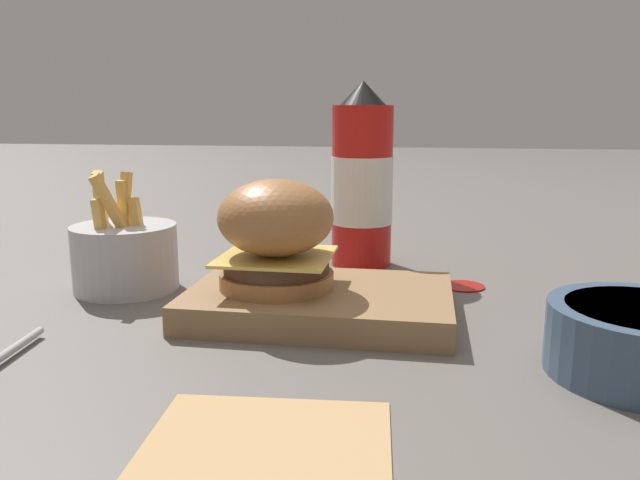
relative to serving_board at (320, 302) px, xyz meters
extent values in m
plane|color=#5B5651|center=(-0.01, -0.04, -0.01)|extent=(6.00, 6.00, 0.00)
cube|color=olive|center=(0.00, 0.00, 0.00)|extent=(0.26, 0.17, 0.03)
cylinder|color=#9E6638|center=(0.04, 0.00, 0.02)|extent=(0.12, 0.12, 0.02)
cylinder|color=#4C3323|center=(0.04, 0.00, 0.04)|extent=(0.11, 0.11, 0.01)
cube|color=#EAC656|center=(0.04, 0.00, 0.05)|extent=(0.11, 0.11, 0.00)
ellipsoid|color=#9E6638|center=(0.04, 0.00, 0.09)|extent=(0.12, 0.12, 0.08)
cylinder|color=red|center=(-0.02, -0.22, 0.09)|extent=(0.08, 0.08, 0.21)
cylinder|color=white|center=(-0.02, -0.22, 0.09)|extent=(0.08, 0.08, 0.09)
cone|color=black|center=(-0.02, -0.22, 0.21)|extent=(0.06, 0.06, 0.03)
cylinder|color=#B7B7BC|center=(0.24, -0.06, 0.02)|extent=(0.12, 0.12, 0.08)
cube|color=gold|center=(0.27, -0.06, 0.08)|extent=(0.02, 0.04, 0.09)
cube|color=gold|center=(0.24, -0.06, 0.08)|extent=(0.01, 0.03, 0.09)
cube|color=gold|center=(0.24, -0.04, 0.08)|extent=(0.04, 0.04, 0.09)
cube|color=gold|center=(0.24, -0.06, 0.07)|extent=(0.01, 0.01, 0.08)
cube|color=gold|center=(0.22, -0.06, 0.06)|extent=(0.02, 0.02, 0.06)
cube|color=gold|center=(0.25, -0.03, 0.06)|extent=(0.01, 0.01, 0.06)
cylinder|color=#B2B2B7|center=(0.24, 0.16, -0.01)|extent=(0.02, 0.11, 0.01)
cylinder|color=#9E140F|center=(-0.15, -0.13, -0.01)|extent=(0.05, 0.05, 0.00)
cube|color=tan|center=(-0.01, 0.27, -0.01)|extent=(0.17, 0.17, 0.00)
camera|label=1|loc=(-0.10, 0.60, 0.19)|focal=35.00mm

